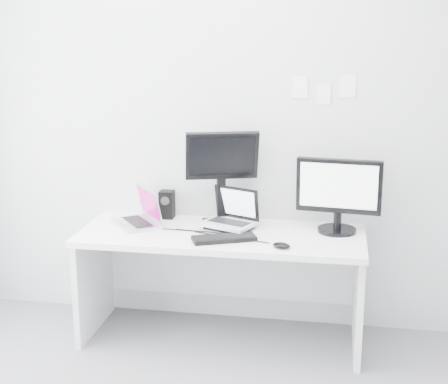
{
  "coord_description": "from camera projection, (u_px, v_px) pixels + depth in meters",
  "views": [
    {
      "loc": [
        0.7,
        -2.64,
        1.98
      ],
      "look_at": [
        0.02,
        1.23,
        1.0
      ],
      "focal_mm": 52.46,
      "sensor_mm": 36.0,
      "label": 1
    }
  ],
  "objects": [
    {
      "name": "back_wall",
      "position": [
        231.0,
        127.0,
        4.32
      ],
      "size": [
        3.6,
        0.0,
        3.6
      ],
      "primitive_type": "plane",
      "rotation": [
        1.57,
        0.0,
        0.0
      ],
      "color": "#B6B8BB",
      "rests_on": "ground"
    },
    {
      "name": "desk",
      "position": [
        221.0,
        286.0,
        4.23
      ],
      "size": [
        1.8,
        0.7,
        0.73
      ],
      "primitive_type": "cube",
      "color": "white",
      "rests_on": "ground"
    },
    {
      "name": "macbook",
      "position": [
        135.0,
        206.0,
        4.26
      ],
      "size": [
        0.41,
        0.43,
        0.26
      ],
      "primitive_type": "cube",
      "rotation": [
        0.0,
        0.0,
        -0.91
      ],
      "color": "#BBBCC1",
      "rests_on": "desk"
    },
    {
      "name": "speaker",
      "position": [
        167.0,
        204.0,
        4.44
      ],
      "size": [
        0.12,
        0.12,
        0.19
      ],
      "primitive_type": "cube",
      "rotation": [
        0.0,
        0.0,
        0.35
      ],
      "color": "black",
      "rests_on": "desk"
    },
    {
      "name": "dell_laptop",
      "position": [
        228.0,
        209.0,
        4.17
      ],
      "size": [
        0.39,
        0.36,
        0.27
      ],
      "primitive_type": "cube",
      "rotation": [
        0.0,
        0.0,
        -0.4
      ],
      "color": "#B9BBC1",
      "rests_on": "desk"
    },
    {
      "name": "rear_monitor",
      "position": [
        222.0,
        177.0,
        4.25
      ],
      "size": [
        0.5,
        0.3,
        0.64
      ],
      "primitive_type": "cube",
      "rotation": [
        0.0,
        0.0,
        0.3
      ],
      "color": "black",
      "rests_on": "desk"
    },
    {
      "name": "samsung_monitor",
      "position": [
        338.0,
        195.0,
        4.09
      ],
      "size": [
        0.55,
        0.3,
        0.49
      ],
      "primitive_type": "cube",
      "rotation": [
        0.0,
        0.0,
        -0.11
      ],
      "color": "black",
      "rests_on": "desk"
    },
    {
      "name": "keyboard",
      "position": [
        224.0,
        238.0,
        3.98
      ],
      "size": [
        0.41,
        0.28,
        0.03
      ],
      "primitive_type": "cube",
      "rotation": [
        0.0,
        0.0,
        0.41
      ],
      "color": "black",
      "rests_on": "desk"
    },
    {
      "name": "mouse",
      "position": [
        282.0,
        245.0,
        3.83
      ],
      "size": [
        0.12,
        0.1,
        0.04
      ],
      "primitive_type": "ellipsoid",
      "rotation": [
        0.0,
        0.0,
        -0.32
      ],
      "color": "black",
      "rests_on": "desk"
    },
    {
      "name": "wall_note_0",
      "position": [
        300.0,
        87.0,
        4.18
      ],
      "size": [
        0.1,
        0.0,
        0.14
      ],
      "primitive_type": "cube",
      "color": "white",
      "rests_on": "back_wall"
    },
    {
      "name": "wall_note_1",
      "position": [
        323.0,
        94.0,
        4.16
      ],
      "size": [
        0.09,
        0.0,
        0.13
      ],
      "primitive_type": "cube",
      "color": "white",
      "rests_on": "back_wall"
    },
    {
      "name": "wall_note_2",
      "position": [
        348.0,
        86.0,
        4.12
      ],
      "size": [
        0.1,
        0.0,
        0.14
      ],
      "primitive_type": "cube",
      "color": "white",
      "rests_on": "back_wall"
    }
  ]
}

